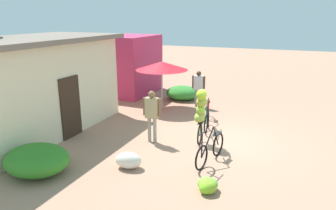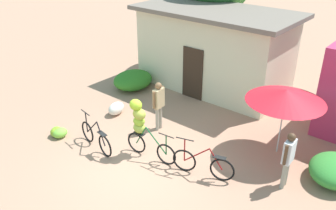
{
  "view_description": "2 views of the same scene",
  "coord_description": "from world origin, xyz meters",
  "px_view_note": "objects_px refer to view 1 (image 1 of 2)",
  "views": [
    {
      "loc": [
        -9.23,
        -2.17,
        3.86
      ],
      "look_at": [
        -0.23,
        1.62,
        1.07
      ],
      "focal_mm": 33.47,
      "sensor_mm": 36.0,
      "label": 1
    },
    {
      "loc": [
        5.78,
        -5.71,
        6.02
      ],
      "look_at": [
        -0.17,
        1.45,
        1.29
      ],
      "focal_mm": 37.85,
      "sensor_mm": 36.0,
      "label": 2
    }
  ],
  "objects_px": {
    "bicycle_leftmost": "(210,150)",
    "bicycle_center_loaded": "(208,113)",
    "shop_pink": "(125,64)",
    "building_low": "(35,85)",
    "person_vendor": "(152,111)",
    "bicycle_near_pile": "(201,111)",
    "person_bystander": "(199,85)",
    "banana_pile_on_ground": "(208,186)",
    "produce_sack": "(128,160)",
    "market_umbrella": "(162,66)"
  },
  "relations": [
    {
      "from": "shop_pink",
      "to": "person_bystander",
      "type": "bearing_deg",
      "value": -105.14
    },
    {
      "from": "produce_sack",
      "to": "person_vendor",
      "type": "relative_size",
      "value": 0.42
    },
    {
      "from": "bicycle_leftmost",
      "to": "person_vendor",
      "type": "distance_m",
      "value": 2.28
    },
    {
      "from": "bicycle_leftmost",
      "to": "bicycle_near_pile",
      "type": "xyz_separation_m",
      "value": [
        1.28,
        0.66,
        0.65
      ]
    },
    {
      "from": "shop_pink",
      "to": "building_low",
      "type": "bearing_deg",
      "value": -178.61
    },
    {
      "from": "market_umbrella",
      "to": "person_vendor",
      "type": "distance_m",
      "value": 3.87
    },
    {
      "from": "shop_pink",
      "to": "person_vendor",
      "type": "relative_size",
      "value": 1.92
    },
    {
      "from": "person_vendor",
      "to": "bicycle_center_loaded",
      "type": "bearing_deg",
      "value": -23.77
    },
    {
      "from": "bicycle_near_pile",
      "to": "banana_pile_on_ground",
      "type": "distance_m",
      "value": 3.05
    },
    {
      "from": "shop_pink",
      "to": "bicycle_near_pile",
      "type": "distance_m",
      "value": 7.48
    },
    {
      "from": "banana_pile_on_ground",
      "to": "bicycle_near_pile",
      "type": "bearing_deg",
      "value": 20.17
    },
    {
      "from": "bicycle_center_loaded",
      "to": "banana_pile_on_ground",
      "type": "distance_m",
      "value": 4.85
    },
    {
      "from": "produce_sack",
      "to": "market_umbrella",
      "type": "bearing_deg",
      "value": 14.85
    },
    {
      "from": "bicycle_leftmost",
      "to": "bicycle_center_loaded",
      "type": "height_order",
      "value": "bicycle_center_loaded"
    },
    {
      "from": "building_low",
      "to": "bicycle_near_pile",
      "type": "bearing_deg",
      "value": -77.81
    },
    {
      "from": "bicycle_near_pile",
      "to": "person_bystander",
      "type": "bearing_deg",
      "value": 18.72
    },
    {
      "from": "market_umbrella",
      "to": "banana_pile_on_ground",
      "type": "height_order",
      "value": "market_umbrella"
    },
    {
      "from": "person_vendor",
      "to": "bicycle_near_pile",
      "type": "bearing_deg",
      "value": -67.32
    },
    {
      "from": "person_bystander",
      "to": "person_vendor",
      "type": "bearing_deg",
      "value": 178.26
    },
    {
      "from": "building_low",
      "to": "person_vendor",
      "type": "xyz_separation_m",
      "value": [
        0.59,
        -4.04,
        -0.6
      ]
    },
    {
      "from": "bicycle_leftmost",
      "to": "produce_sack",
      "type": "xyz_separation_m",
      "value": [
        -1.15,
        1.88,
        -0.15
      ]
    },
    {
      "from": "bicycle_near_pile",
      "to": "person_vendor",
      "type": "distance_m",
      "value": 1.53
    },
    {
      "from": "building_low",
      "to": "market_umbrella",
      "type": "xyz_separation_m",
      "value": [
        4.16,
        -2.79,
        0.23
      ]
    },
    {
      "from": "produce_sack",
      "to": "banana_pile_on_ground",
      "type": "bearing_deg",
      "value": -97.94
    },
    {
      "from": "shop_pink",
      "to": "bicycle_leftmost",
      "type": "height_order",
      "value": "shop_pink"
    },
    {
      "from": "building_low",
      "to": "banana_pile_on_ground",
      "type": "height_order",
      "value": "building_low"
    },
    {
      "from": "bicycle_center_loaded",
      "to": "produce_sack",
      "type": "relative_size",
      "value": 2.39
    },
    {
      "from": "bicycle_leftmost",
      "to": "person_bystander",
      "type": "bearing_deg",
      "value": 20.95
    },
    {
      "from": "shop_pink",
      "to": "bicycle_near_pile",
      "type": "xyz_separation_m",
      "value": [
        -4.95,
        -5.6,
        -0.44
      ]
    },
    {
      "from": "building_low",
      "to": "person_bystander",
      "type": "bearing_deg",
      "value": -40.08
    },
    {
      "from": "bicycle_leftmost",
      "to": "bicycle_center_loaded",
      "type": "relative_size",
      "value": 1.01
    },
    {
      "from": "building_low",
      "to": "produce_sack",
      "type": "height_order",
      "value": "building_low"
    },
    {
      "from": "building_low",
      "to": "person_bystander",
      "type": "distance_m",
      "value": 6.51
    },
    {
      "from": "bicycle_near_pile",
      "to": "market_umbrella",
      "type": "bearing_deg",
      "value": 41.68
    },
    {
      "from": "building_low",
      "to": "bicycle_leftmost",
      "type": "height_order",
      "value": "building_low"
    },
    {
      "from": "bicycle_leftmost",
      "to": "bicycle_near_pile",
      "type": "distance_m",
      "value": 1.58
    },
    {
      "from": "market_umbrella",
      "to": "produce_sack",
      "type": "distance_m",
      "value": 5.84
    },
    {
      "from": "market_umbrella",
      "to": "person_vendor",
      "type": "height_order",
      "value": "market_umbrella"
    },
    {
      "from": "bicycle_near_pile",
      "to": "produce_sack",
      "type": "relative_size",
      "value": 2.5
    },
    {
      "from": "person_bystander",
      "to": "bicycle_near_pile",
      "type": "bearing_deg",
      "value": -161.28
    },
    {
      "from": "bicycle_center_loaded",
      "to": "person_bystander",
      "type": "relative_size",
      "value": 1.05
    },
    {
      "from": "building_low",
      "to": "shop_pink",
      "type": "distance_m",
      "value": 6.13
    },
    {
      "from": "building_low",
      "to": "banana_pile_on_ground",
      "type": "distance_m",
      "value": 6.81
    },
    {
      "from": "bicycle_near_pile",
      "to": "person_vendor",
      "type": "height_order",
      "value": "bicycle_near_pile"
    },
    {
      "from": "shop_pink",
      "to": "produce_sack",
      "type": "relative_size",
      "value": 4.57
    },
    {
      "from": "bicycle_center_loaded",
      "to": "person_bystander",
      "type": "bearing_deg",
      "value": 27.62
    },
    {
      "from": "building_low",
      "to": "bicycle_leftmost",
      "type": "distance_m",
      "value": 6.23
    },
    {
      "from": "market_umbrella",
      "to": "person_bystander",
      "type": "bearing_deg",
      "value": -60.06
    },
    {
      "from": "person_bystander",
      "to": "shop_pink",
      "type": "bearing_deg",
      "value": 74.86
    },
    {
      "from": "bicycle_center_loaded",
      "to": "produce_sack",
      "type": "distance_m",
      "value": 4.45
    }
  ]
}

